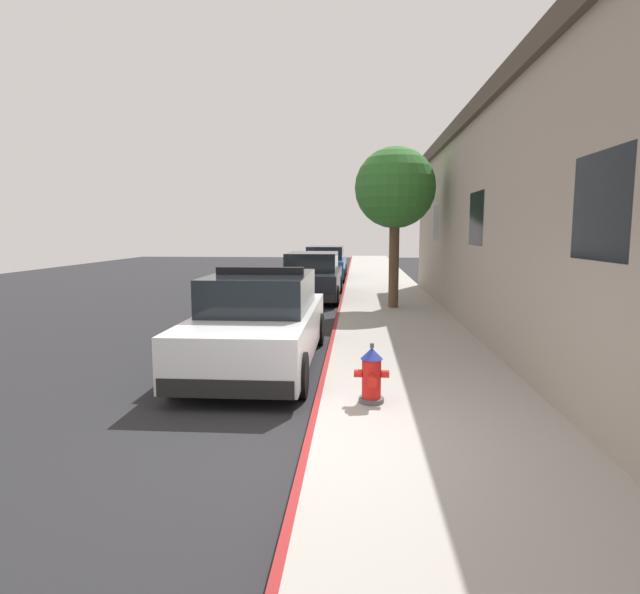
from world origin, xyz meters
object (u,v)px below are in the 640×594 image
at_px(police_cruiser, 260,322).
at_px(street_tree, 395,189).
at_px(fire_hydrant, 372,375).
at_px(parked_car_dark_far, 325,264).
at_px(parked_car_silver_ahead, 312,277).

distance_m(police_cruiser, street_tree, 7.15).
xyz_separation_m(fire_hydrant, street_tree, (0.83, 8.37, 2.94)).
bearing_deg(parked_car_dark_far, fire_hydrant, -84.67).
relative_size(parked_car_dark_far, fire_hydrant, 6.37).
bearing_deg(parked_car_silver_ahead, fire_hydrant, -81.28).
distance_m(parked_car_silver_ahead, fire_hydrant, 11.32).
relative_size(parked_car_silver_ahead, street_tree, 1.09).
distance_m(parked_car_dark_far, fire_hydrant, 18.38).
height_order(police_cruiser, street_tree, street_tree).
height_order(police_cruiser, parked_car_dark_far, police_cruiser).
xyz_separation_m(parked_car_silver_ahead, street_tree, (2.54, -2.81, 2.69)).
xyz_separation_m(parked_car_silver_ahead, parked_car_dark_far, (0.01, 7.11, 0.00)).
bearing_deg(police_cruiser, street_tree, 66.33).
height_order(parked_car_silver_ahead, fire_hydrant, parked_car_silver_ahead).
relative_size(fire_hydrant, street_tree, 0.17).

